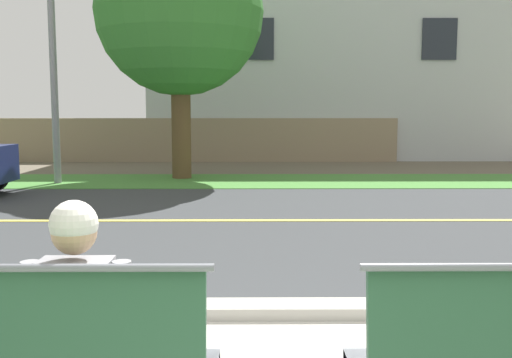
{
  "coord_description": "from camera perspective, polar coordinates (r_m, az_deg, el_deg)",
  "views": [
    {
      "loc": [
        -0.15,
        -2.29,
        1.67
      ],
      "look_at": [
        -0.11,
        3.4,
        1.0
      ],
      "focal_mm": 41.61,
      "sensor_mm": 36.0,
      "label": 1
    }
  ],
  "objects": [
    {
      "name": "ground_plane",
      "position": [
        10.43,
        0.46,
        -2.53
      ],
      "size": [
        140.0,
        140.0,
        0.0
      ],
      "primitive_type": "plane",
      "color": "#665B4C"
    },
    {
      "name": "curb_edge",
      "position": [
        4.92,
        1.44,
        -12.46
      ],
      "size": [
        44.0,
        0.3,
        0.11
      ],
      "primitive_type": "cube",
      "color": "#ADA89E",
      "rests_on": "ground_plane"
    },
    {
      "name": "street_asphalt",
      "position": [
        8.95,
        0.6,
        -4.04
      ],
      "size": [
        52.0,
        8.0,
        0.01
      ],
      "primitive_type": "cube",
      "color": "#383A3D",
      "rests_on": "ground_plane"
    },
    {
      "name": "road_centre_line",
      "position": [
        8.95,
        0.6,
        -4.01
      ],
      "size": [
        48.0,
        0.14,
        0.01
      ],
      "primitive_type": "cube",
      "color": "#E0CC4C",
      "rests_on": "ground_plane"
    },
    {
      "name": "far_verge_grass",
      "position": [
        13.91,
        0.25,
        -0.18
      ],
      "size": [
        48.0,
        2.8,
        0.02
      ],
      "primitive_type": "cube",
      "color": "#478438",
      "rests_on": "ground_plane"
    },
    {
      "name": "seated_person_grey",
      "position": [
        3.08,
        -16.31,
        -12.35
      ],
      "size": [
        0.52,
        0.68,
        1.25
      ],
      "color": "#333D56",
      "rests_on": "ground_plane"
    },
    {
      "name": "streetlamp",
      "position": [
        14.48,
        -18.81,
        14.84
      ],
      "size": [
        0.24,
        2.1,
        6.63
      ],
      "color": "gray",
      "rests_on": "ground_plane"
    },
    {
      "name": "garden_wall",
      "position": [
        19.25,
        -5.9,
        3.75
      ],
      "size": [
        13.0,
        0.36,
        1.4
      ],
      "primitive_type": "cube",
      "color": "gray",
      "rests_on": "ground_plane"
    },
    {
      "name": "house_across_street",
      "position": [
        22.65,
        7.51,
        12.23
      ],
      "size": [
        13.93,
        6.91,
        7.68
      ],
      "color": "#B7BCC1",
      "rests_on": "ground_plane"
    }
  ]
}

